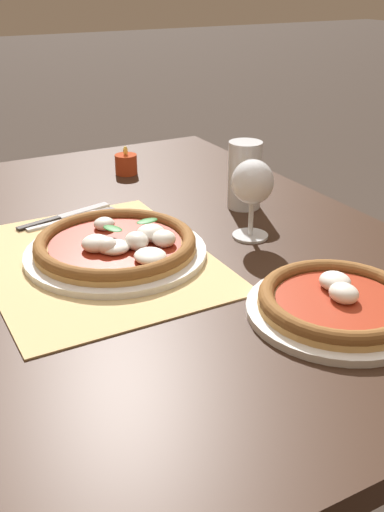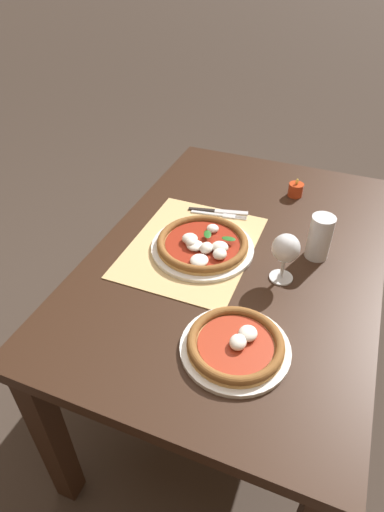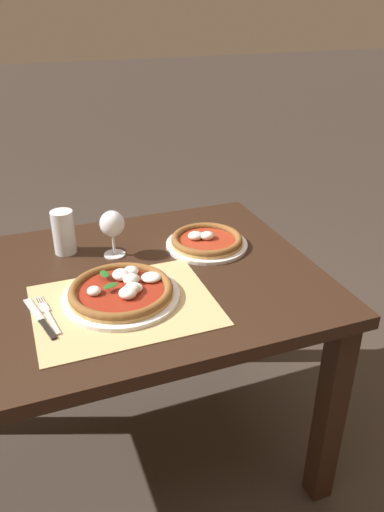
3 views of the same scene
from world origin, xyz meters
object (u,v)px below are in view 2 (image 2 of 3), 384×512
object	(u,v)px
pizza_near	(203,244)
knife	(218,211)
votive_candle	(296,190)
pizza_far	(236,345)
fork	(219,215)
pint_glass	(320,238)
wine_glass	(286,250)

from	to	relation	value
pizza_near	knife	world-z (taller)	pizza_near
pizza_near	knife	xyz separation A→B (m)	(-0.23, -0.03, -0.02)
votive_candle	pizza_near	bearing A→B (deg)	-24.80
pizza_far	fork	world-z (taller)	pizza_far
fork	votive_candle	world-z (taller)	votive_candle
votive_candle	pint_glass	bearing A→B (deg)	21.51
pizza_near	wine_glass	distance (m)	0.28
fork	pizza_far	bearing A→B (deg)	22.92
fork	votive_candle	xyz separation A→B (m)	(-0.24, 0.22, 0.02)
pizza_far	pint_glass	distance (m)	0.47
pint_glass	knife	world-z (taller)	pint_glass
pint_glass	votive_candle	size ratio (longest dim) A/B	2.01
fork	knife	world-z (taller)	knife
pint_glass	knife	bearing A→B (deg)	-108.13
wine_glass	votive_candle	bearing A→B (deg)	-173.45
wine_glass	fork	xyz separation A→B (m)	(-0.24, -0.28, -0.10)
pizza_near	votive_candle	xyz separation A→B (m)	(-0.45, 0.21, 0.00)
pizza_near	pint_glass	bearing A→B (deg)	107.45
knife	votive_candle	distance (m)	0.32
pizza_near	votive_candle	distance (m)	0.49
fork	knife	xyz separation A→B (m)	(-0.02, -0.01, 0.00)
pizza_near	knife	bearing A→B (deg)	-173.47
fork	knife	size ratio (longest dim) A/B	0.94
pizza_near	pint_glass	size ratio (longest dim) A/B	2.27
fork	pint_glass	bearing A→B (deg)	74.54
pizza_near	pint_glass	distance (m)	0.36
pint_glass	fork	world-z (taller)	pint_glass
wine_glass	knife	distance (m)	0.40
wine_glass	pizza_far	bearing A→B (deg)	-8.51
pizza_near	pizza_far	distance (m)	0.41
wine_glass	votive_candle	world-z (taller)	wine_glass
fork	votive_candle	bearing A→B (deg)	137.48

